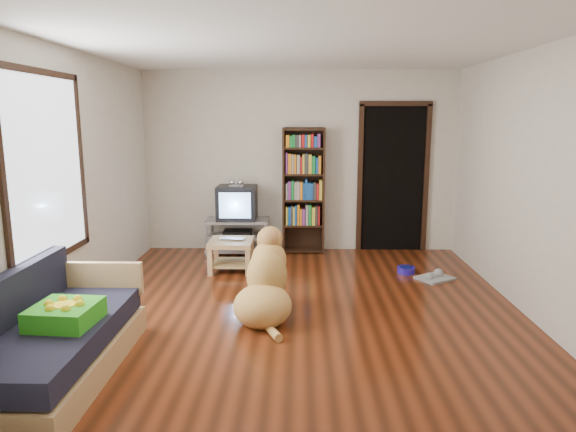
{
  "coord_description": "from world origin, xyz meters",
  "views": [
    {
      "loc": [
        -0.01,
        -4.97,
        1.93
      ],
      "look_at": [
        -0.13,
        0.42,
        0.9
      ],
      "focal_mm": 32.0,
      "sensor_mm": 36.0,
      "label": 1
    }
  ],
  "objects_px": {
    "laptop": "(231,240)",
    "tv_stand": "(238,235)",
    "green_cushion": "(65,314)",
    "bookshelf": "(303,184)",
    "sofa": "(52,343)",
    "grey_rag": "(435,278)",
    "dog_bowl": "(406,270)",
    "coffee_table": "(231,249)",
    "dog": "(266,285)",
    "crt_tv": "(237,202)"
  },
  "relations": [
    {
      "from": "laptop",
      "to": "tv_stand",
      "type": "distance_m",
      "value": 0.92
    },
    {
      "from": "green_cushion",
      "to": "bookshelf",
      "type": "bearing_deg",
      "value": 68.64
    },
    {
      "from": "tv_stand",
      "to": "sofa",
      "type": "relative_size",
      "value": 0.5
    },
    {
      "from": "grey_rag",
      "to": "dog_bowl",
      "type": "bearing_deg",
      "value": 140.19
    },
    {
      "from": "green_cushion",
      "to": "coffee_table",
      "type": "xyz_separation_m",
      "value": [
        0.87,
        2.76,
        -0.21
      ]
    },
    {
      "from": "coffee_table",
      "to": "dog",
      "type": "xyz_separation_m",
      "value": [
        0.54,
        -1.56,
        0.05
      ]
    },
    {
      "from": "tv_stand",
      "to": "dog",
      "type": "height_order",
      "value": "dog"
    },
    {
      "from": "grey_rag",
      "to": "coffee_table",
      "type": "height_order",
      "value": "coffee_table"
    },
    {
      "from": "laptop",
      "to": "crt_tv",
      "type": "bearing_deg",
      "value": 100.93
    },
    {
      "from": "dog",
      "to": "sofa",
      "type": "bearing_deg",
      "value": -142.23
    },
    {
      "from": "laptop",
      "to": "grey_rag",
      "type": "bearing_deg",
      "value": 2.94
    },
    {
      "from": "grey_rag",
      "to": "sofa",
      "type": "xyz_separation_m",
      "value": [
        -3.52,
        -2.43,
        0.25
      ]
    },
    {
      "from": "laptop",
      "to": "sofa",
      "type": "xyz_separation_m",
      "value": [
        -1.0,
        -2.72,
        -0.15
      ]
    },
    {
      "from": "coffee_table",
      "to": "dog",
      "type": "distance_m",
      "value": 1.65
    },
    {
      "from": "crt_tv",
      "to": "dog",
      "type": "relative_size",
      "value": 0.53
    },
    {
      "from": "dog_bowl",
      "to": "bookshelf",
      "type": "distance_m",
      "value": 1.92
    },
    {
      "from": "grey_rag",
      "to": "dog",
      "type": "relative_size",
      "value": 0.36
    },
    {
      "from": "green_cushion",
      "to": "dog",
      "type": "xyz_separation_m",
      "value": [
        1.42,
        1.21,
        -0.17
      ]
    },
    {
      "from": "green_cushion",
      "to": "sofa",
      "type": "distance_m",
      "value": 0.26
    },
    {
      "from": "grey_rag",
      "to": "bookshelf",
      "type": "bearing_deg",
      "value": 140.99
    },
    {
      "from": "green_cushion",
      "to": "tv_stand",
      "type": "relative_size",
      "value": 0.5
    },
    {
      "from": "coffee_table",
      "to": "dog",
      "type": "bearing_deg",
      "value": -70.71
    },
    {
      "from": "dog_bowl",
      "to": "grey_rag",
      "type": "height_order",
      "value": "dog_bowl"
    },
    {
      "from": "grey_rag",
      "to": "tv_stand",
      "type": "distance_m",
      "value": 2.83
    },
    {
      "from": "grey_rag",
      "to": "bookshelf",
      "type": "relative_size",
      "value": 0.22
    },
    {
      "from": "dog_bowl",
      "to": "bookshelf",
      "type": "relative_size",
      "value": 0.12
    },
    {
      "from": "laptop",
      "to": "coffee_table",
      "type": "height_order",
      "value": "laptop"
    },
    {
      "from": "grey_rag",
      "to": "dog",
      "type": "height_order",
      "value": "dog"
    },
    {
      "from": "laptop",
      "to": "tv_stand",
      "type": "height_order",
      "value": "tv_stand"
    },
    {
      "from": "grey_rag",
      "to": "sofa",
      "type": "distance_m",
      "value": 4.29
    },
    {
      "from": "green_cushion",
      "to": "tv_stand",
      "type": "height_order",
      "value": "green_cushion"
    },
    {
      "from": "green_cushion",
      "to": "dog_bowl",
      "type": "height_order",
      "value": "green_cushion"
    },
    {
      "from": "bookshelf",
      "to": "dog_bowl",
      "type": "bearing_deg",
      "value": -38.82
    },
    {
      "from": "bookshelf",
      "to": "green_cushion",
      "type": "bearing_deg",
      "value": -115.72
    },
    {
      "from": "crt_tv",
      "to": "coffee_table",
      "type": "height_order",
      "value": "crt_tv"
    },
    {
      "from": "dog",
      "to": "grey_rag",
      "type": "bearing_deg",
      "value": 32.03
    },
    {
      "from": "bookshelf",
      "to": "sofa",
      "type": "distance_m",
      "value": 4.26
    },
    {
      "from": "laptop",
      "to": "coffee_table",
      "type": "bearing_deg",
      "value": 99.46
    },
    {
      "from": "grey_rag",
      "to": "coffee_table",
      "type": "distance_m",
      "value": 2.56
    },
    {
      "from": "crt_tv",
      "to": "dog_bowl",
      "type": "bearing_deg",
      "value": -23.38
    },
    {
      "from": "bookshelf",
      "to": "crt_tv",
      "type": "bearing_deg",
      "value": -175.68
    },
    {
      "from": "dog_bowl",
      "to": "tv_stand",
      "type": "bearing_deg",
      "value": 157.1
    },
    {
      "from": "green_cushion",
      "to": "dog",
      "type": "height_order",
      "value": "dog"
    },
    {
      "from": "green_cushion",
      "to": "laptop",
      "type": "relative_size",
      "value": 1.39
    },
    {
      "from": "green_cushion",
      "to": "sofa",
      "type": "bearing_deg",
      "value": 178.57
    },
    {
      "from": "green_cushion",
      "to": "crt_tv",
      "type": "xyz_separation_m",
      "value": [
        0.85,
        3.67,
        0.25
      ]
    },
    {
      "from": "dog_bowl",
      "to": "dog",
      "type": "relative_size",
      "value": 0.2
    },
    {
      "from": "tv_stand",
      "to": "dog",
      "type": "relative_size",
      "value": 0.82
    },
    {
      "from": "green_cushion",
      "to": "laptop",
      "type": "height_order",
      "value": "green_cushion"
    },
    {
      "from": "green_cushion",
      "to": "dog",
      "type": "relative_size",
      "value": 0.41
    }
  ]
}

